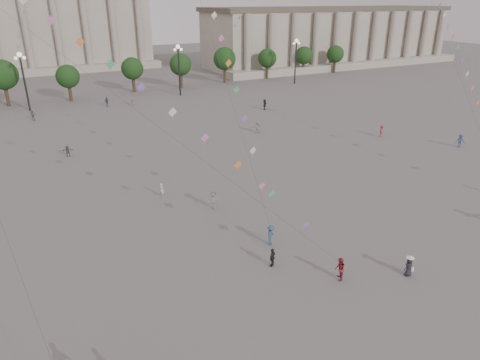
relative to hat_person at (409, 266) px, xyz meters
name	(u,v)px	position (x,y,z in m)	size (l,w,h in m)	color
ground	(329,300)	(-7.14, 0.47, -0.82)	(360.00, 360.00, 0.00)	#5A5755
hall_east	(332,37)	(67.86, 94.36, 7.61)	(84.00, 26.22, 17.20)	gray
hall_central	(63,17)	(-7.14, 129.69, 13.41)	(48.30, 34.30, 35.50)	gray
tree_row	(100,70)	(-7.14, 78.47, 4.57)	(137.12, 5.12, 8.00)	#35251A
lamp_post_mid_west	(22,71)	(-22.14, 70.47, 6.53)	(2.00, 0.90, 10.65)	#262628
lamp_post_mid_east	(179,61)	(7.86, 70.47, 6.53)	(2.00, 0.90, 10.65)	#262628
lamp_post_far_east	(296,53)	(37.86, 70.47, 6.53)	(2.00, 0.90, 10.65)	#262628
person_crowd_0	(107,102)	(-8.53, 67.15, 0.12)	(1.10, 0.46, 1.87)	#304F6D
person_crowd_4	(132,101)	(-3.86, 66.10, -0.03)	(1.46, 0.47, 1.58)	beige
person_crowd_6	(214,200)	(-8.43, 17.02, 0.14)	(1.24, 0.71, 1.92)	slate
person_crowd_7	(258,127)	(8.71, 38.13, 0.09)	(1.68, 0.53, 1.81)	#B1B1AD
person_crowd_8	(382,131)	(24.23, 27.32, 0.09)	(1.18, 0.68, 1.82)	#9C302A
person_crowd_9	(265,104)	(17.44, 50.62, 0.15)	(1.81, 0.57, 1.95)	black
person_crowd_12	(68,151)	(-19.20, 40.28, -0.06)	(1.40, 0.45, 1.51)	#58575C
person_crowd_13	(162,190)	(-12.12, 22.20, -0.04)	(0.57, 0.37, 1.56)	beige
person_crowd_14	(460,141)	(30.40, 18.49, 0.14)	(1.24, 0.71, 1.91)	navy
person_crowd_16	(33,115)	(-22.05, 62.39, 0.10)	(1.08, 0.45, 1.85)	slate
tourist_4	(272,257)	(-8.47, 5.86, -0.04)	(0.92, 0.38, 1.57)	black
kite_flyer_0	(340,269)	(-4.99, 2.00, 0.10)	(0.90, 0.70, 1.84)	maroon
kite_flyer_1	(271,235)	(-6.91, 8.63, 0.10)	(1.19, 0.68, 1.84)	#2C4963
hat_person	(409,266)	(0.00, 0.00, 0.00)	(0.74, 0.60, 1.69)	black
kite_train_east	(438,4)	(30.61, 26.26, 17.87)	(20.70, 37.58, 53.88)	#3F3F3F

